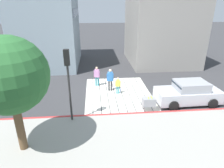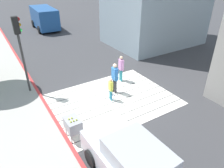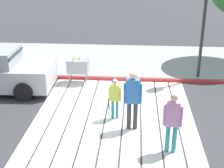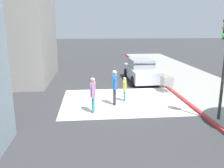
# 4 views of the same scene
# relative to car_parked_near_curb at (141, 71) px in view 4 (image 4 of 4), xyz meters

# --- Properties ---
(ground_plane) EXTENTS (120.00, 120.00, 0.00)m
(ground_plane) POSITION_rel_car_parked_near_curb_xyz_m (2.00, 4.57, -0.73)
(ground_plane) COLOR #38383A
(crosswalk_stripes) EXTENTS (6.40, 4.90, 0.01)m
(crosswalk_stripes) POSITION_rel_car_parked_near_curb_xyz_m (2.00, 4.57, -0.73)
(crosswalk_stripes) COLOR silver
(crosswalk_stripes) RESTS_ON ground
(sidewalk_west) EXTENTS (4.80, 40.00, 0.12)m
(sidewalk_west) POSITION_rel_car_parked_near_curb_xyz_m (-3.60, 4.57, -0.67)
(sidewalk_west) COLOR #9E9B93
(sidewalk_west) RESTS_ON ground
(curb_painted) EXTENTS (0.16, 40.00, 0.13)m
(curb_painted) POSITION_rel_car_parked_near_curb_xyz_m (-1.25, 4.57, -0.67)
(curb_painted) COLOR #BC3333
(curb_painted) RESTS_ON ground
(car_parked_near_curb) EXTENTS (2.06, 4.34, 1.57)m
(car_parked_near_curb) POSITION_rel_car_parked_near_curb_xyz_m (0.00, 0.00, 0.00)
(car_parked_near_curb) COLOR silver
(car_parked_near_curb) RESTS_ON ground
(tennis_ball_cart) EXTENTS (0.56, 0.80, 1.02)m
(tennis_ball_cart) POSITION_rel_car_parked_near_curb_xyz_m (-0.90, 2.98, -0.04)
(tennis_ball_cart) COLOR #99999E
(tennis_ball_cart) RESTS_ON ground
(pedestrian_adult_lead) EXTENTS (0.23, 0.52, 1.79)m
(pedestrian_adult_lead) POSITION_rel_car_parked_near_curb_xyz_m (2.50, 5.13, 0.31)
(pedestrian_adult_lead) COLOR #333338
(pedestrian_adult_lead) RESTS_ON ground
(pedestrian_adult_trailing) EXTENTS (0.25, 0.49, 1.66)m
(pedestrian_adult_trailing) POSITION_rel_car_parked_near_curb_xyz_m (3.60, 6.14, 0.23)
(pedestrian_adult_trailing) COLOR teal
(pedestrian_adult_trailing) RESTS_ON ground
(pedestrian_child_with_racket) EXTENTS (0.28, 0.41, 1.31)m
(pedestrian_child_with_racket) POSITION_rel_car_parked_near_curb_xyz_m (1.91, 4.59, 0.01)
(pedestrian_child_with_racket) COLOR teal
(pedestrian_child_with_racket) RESTS_ON ground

